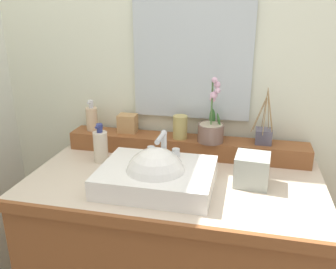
# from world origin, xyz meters

# --- Properties ---
(wall_back) EXTENTS (2.71, 0.20, 2.62)m
(wall_back) POSITION_xyz_m (0.00, 0.44, 1.31)
(wall_back) COLOR silver
(wall_back) RESTS_ON ground
(vanity_cabinet) EXTENTS (1.20, 0.67, 0.84)m
(vanity_cabinet) POSITION_xyz_m (0.00, -0.00, 0.42)
(vanity_cabinet) COLOR brown
(vanity_cabinet) RESTS_ON ground
(back_ledge) EXTENTS (1.12, 0.13, 0.08)m
(back_ledge) POSITION_xyz_m (0.00, 0.25, 0.88)
(back_ledge) COLOR brown
(back_ledge) RESTS_ON vanity_cabinet
(sink_basin) EXTENTS (0.44, 0.34, 0.27)m
(sink_basin) POSITION_xyz_m (-0.05, -0.10, 0.88)
(sink_basin) COLOR white
(sink_basin) RESTS_ON vanity_cabinet
(potted_plant) EXTENTS (0.12, 0.12, 0.30)m
(potted_plant) POSITION_xyz_m (0.12, 0.23, 0.98)
(potted_plant) COLOR brown
(potted_plant) RESTS_ON back_ledge
(soap_dispenser) EXTENTS (0.06, 0.06, 0.15)m
(soap_dispenser) POSITION_xyz_m (-0.47, 0.26, 0.98)
(soap_dispenser) COLOR beige
(soap_dispenser) RESTS_ON back_ledge
(tumbler_cup) EXTENTS (0.07, 0.07, 0.11)m
(tumbler_cup) POSITION_xyz_m (-0.02, 0.24, 0.97)
(tumbler_cup) COLOR tan
(tumbler_cup) RESTS_ON back_ledge
(reed_diffuser) EXTENTS (0.10, 0.10, 0.25)m
(reed_diffuser) POSITION_xyz_m (0.35, 0.26, 0.96)
(reed_diffuser) COLOR #524E5F
(reed_diffuser) RESTS_ON back_ledge
(trinket_box) EXTENTS (0.09, 0.07, 0.09)m
(trinket_box) POSITION_xyz_m (-0.29, 0.27, 0.96)
(trinket_box) COLOR tan
(trinket_box) RESTS_ON back_ledge
(lotion_bottle) EXTENTS (0.06, 0.07, 0.18)m
(lotion_bottle) POSITION_xyz_m (-0.36, 0.09, 0.91)
(lotion_bottle) COLOR beige
(lotion_bottle) RESTS_ON vanity_cabinet
(tissue_box) EXTENTS (0.14, 0.14, 0.12)m
(tissue_box) POSITION_xyz_m (0.31, 0.01, 0.90)
(tissue_box) COLOR #969C92
(tissue_box) RESTS_ON vanity_cabinet
(mirror) EXTENTS (0.55, 0.02, 0.54)m
(mirror) POSITION_xyz_m (0.01, 0.33, 1.27)
(mirror) COLOR silver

